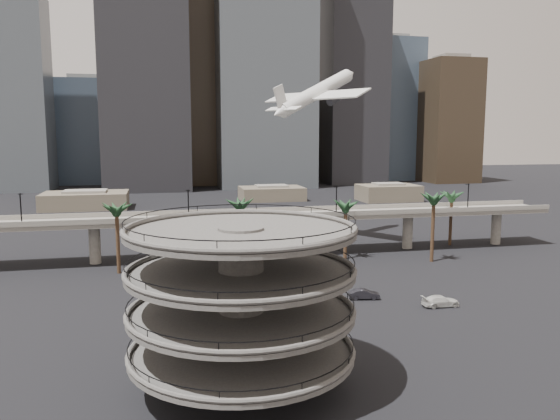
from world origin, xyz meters
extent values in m
plane|color=black|center=(0.00, 0.00, 0.00)|extent=(700.00, 700.00, 0.00)
cylinder|color=#474543|center=(-13.00, -4.00, 8.00)|extent=(4.40, 4.40, 16.50)
cylinder|color=#474543|center=(-13.00, -4.00, 3.77)|extent=(22.00, 22.00, 0.45)
torus|color=#474543|center=(-13.00, -4.00, 4.25)|extent=(22.20, 22.20, 0.50)
torus|color=black|center=(-13.00, -4.00, 5.05)|extent=(21.80, 21.80, 0.10)
cylinder|color=#474543|center=(-13.00, -4.00, 7.78)|extent=(22.00, 22.00, 0.45)
torus|color=#474543|center=(-13.00, -4.00, 8.25)|extent=(22.20, 22.20, 0.50)
torus|color=black|center=(-13.00, -4.00, 9.05)|extent=(21.80, 21.80, 0.10)
cylinder|color=#474543|center=(-13.00, -4.00, 11.78)|extent=(22.00, 22.00, 0.45)
torus|color=#474543|center=(-13.00, -4.00, 12.25)|extent=(22.20, 22.20, 0.50)
torus|color=black|center=(-13.00, -4.00, 13.05)|extent=(21.80, 21.80, 0.10)
cylinder|color=#474543|center=(-13.00, -4.00, 15.78)|extent=(22.00, 22.00, 0.45)
torus|color=#474543|center=(-13.00, -4.00, 16.25)|extent=(22.20, 22.20, 0.50)
torus|color=black|center=(-13.00, -4.00, 17.05)|extent=(21.80, 21.80, 0.10)
cube|color=slate|center=(0.00, 55.00, 8.00)|extent=(130.00, 9.00, 0.90)
cube|color=slate|center=(0.00, 50.50, 8.90)|extent=(130.00, 0.30, 1.00)
cube|color=slate|center=(0.00, 59.50, 8.90)|extent=(130.00, 0.30, 1.00)
cylinder|color=slate|center=(-33.00, 55.00, 3.80)|extent=(2.20, 2.20, 8.00)
cylinder|color=slate|center=(-11.00, 55.00, 3.80)|extent=(2.20, 2.20, 8.00)
cylinder|color=slate|center=(11.00, 55.00, 3.80)|extent=(2.20, 2.20, 8.00)
cylinder|color=slate|center=(33.00, 55.00, 3.80)|extent=(2.20, 2.20, 8.00)
cylinder|color=slate|center=(55.00, 55.00, 3.80)|extent=(2.20, 2.20, 8.00)
cylinder|color=black|center=(-45.00, 51.00, 11.50)|extent=(0.24, 0.24, 6.00)
cylinder|color=black|center=(-15.00, 51.00, 11.50)|extent=(0.24, 0.24, 6.00)
cylinder|color=black|center=(15.00, 51.00, 11.50)|extent=(0.24, 0.24, 6.00)
cylinder|color=black|center=(45.00, 51.00, 11.50)|extent=(0.24, 0.24, 6.00)
cylinder|color=#412D1C|center=(-6.00, 44.00, 6.08)|extent=(0.70, 0.70, 12.15)
ellipsoid|color=#1B3C20|center=(-6.00, 44.00, 12.55)|extent=(4.40, 4.40, 2.00)
cylinder|color=#412D1C|center=(16.00, 48.00, 5.40)|extent=(0.70, 0.70, 10.80)
ellipsoid|color=#1B3C20|center=(16.00, 48.00, 11.20)|extent=(4.40, 4.40, 2.00)
cylinder|color=#412D1C|center=(32.00, 42.00, 6.30)|extent=(0.70, 0.70, 12.60)
ellipsoid|color=#1B3C20|center=(32.00, 42.00, 13.00)|extent=(4.40, 4.40, 2.00)
cylinder|color=#412D1C|center=(44.00, 56.00, 5.62)|extent=(0.70, 0.70, 11.25)
ellipsoid|color=#1B3C20|center=(44.00, 56.00, 11.65)|extent=(4.40, 4.40, 2.00)
cylinder|color=#412D1C|center=(-28.00, 46.00, 5.85)|extent=(0.70, 0.70, 11.70)
ellipsoid|color=#1B3C20|center=(-28.00, 46.00, 12.10)|extent=(4.40, 4.40, 2.00)
cube|color=brown|center=(-45.00, 140.00, 2.75)|extent=(28.00, 18.00, 5.50)
cube|color=slate|center=(-45.00, 140.00, 5.90)|extent=(14.00, 9.00, 0.80)
cube|color=brown|center=(22.00, 150.00, 2.50)|extent=(24.00, 16.00, 5.00)
cube|color=slate|center=(22.00, 150.00, 5.40)|extent=(12.00, 8.00, 0.80)
cube|color=brown|center=(65.00, 138.00, 3.00)|extent=(22.00, 15.00, 6.00)
cube|color=slate|center=(65.00, 138.00, 6.40)|extent=(11.00, 7.50, 0.80)
cube|color=#474E54|center=(-80.00, 210.00, 42.68)|extent=(26.00, 24.00, 85.36)
cube|color=#3B4A5C|center=(-55.00, 245.00, 26.26)|extent=(30.00, 30.00, 52.53)
cube|color=slate|center=(-55.00, 245.00, 53.73)|extent=(16.50, 16.50, 2.40)
cube|color=black|center=(-25.00, 200.00, 60.19)|extent=(38.00, 30.00, 120.37)
cube|color=#31261B|center=(5.00, 225.00, 49.24)|extent=(28.00, 26.00, 98.49)
cube|color=#474E54|center=(30.00, 205.00, 65.66)|extent=(45.00, 32.00, 131.32)
cube|color=gray|center=(55.00, 240.00, 22.98)|extent=(24.00, 24.00, 45.96)
cube|color=slate|center=(55.00, 240.00, 47.16)|extent=(13.20, 13.20, 2.40)
cube|color=black|center=(78.00, 215.00, 51.98)|extent=(30.00, 28.00, 103.96)
cube|color=#3B4A5C|center=(105.00, 235.00, 38.30)|extent=(34.00, 30.00, 76.60)
cube|color=slate|center=(105.00, 235.00, 77.80)|extent=(18.70, 16.50, 2.40)
cube|color=#31261B|center=(130.00, 210.00, 31.74)|extent=(26.00, 26.00, 63.47)
cube|color=slate|center=(130.00, 210.00, 64.67)|extent=(14.30, 14.30, 2.40)
cube|color=gray|center=(18.00, 260.00, 20.79)|extent=(22.00, 22.00, 41.58)
cube|color=slate|center=(18.00, 260.00, 42.78)|extent=(12.10, 12.10, 2.40)
cylinder|color=silver|center=(15.91, 69.00, 34.73)|extent=(22.17, 16.73, 12.28)
cone|color=silver|center=(26.62, 76.41, 39.85)|extent=(5.24, 5.02, 4.18)
cone|color=silver|center=(5.20, 61.60, 29.61)|extent=(4.93, 4.65, 3.84)
cube|color=silver|center=(15.38, 68.64, 33.89)|extent=(19.99, 25.44, 2.44)
cube|color=silver|center=(6.48, 62.48, 30.60)|extent=(6.86, 8.62, 1.00)
cube|color=silver|center=(5.71, 61.95, 32.95)|extent=(3.89, 2.82, 5.68)
cylinder|color=#29292E|center=(13.28, 73.22, 32.88)|extent=(4.47, 3.87, 3.07)
cylinder|color=#29292E|center=(18.93, 65.06, 32.88)|extent=(4.47, 3.87, 3.07)
imported|color=maroon|center=(-6.73, 14.95, 0.76)|extent=(4.68, 2.41, 1.52)
imported|color=black|center=(9.74, 21.39, 0.78)|extent=(4.93, 2.44, 1.55)
imported|color=silver|center=(19.38, 15.55, 0.81)|extent=(5.58, 2.32, 1.61)
camera|label=1|loc=(-20.52, -54.73, 24.99)|focal=35.00mm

